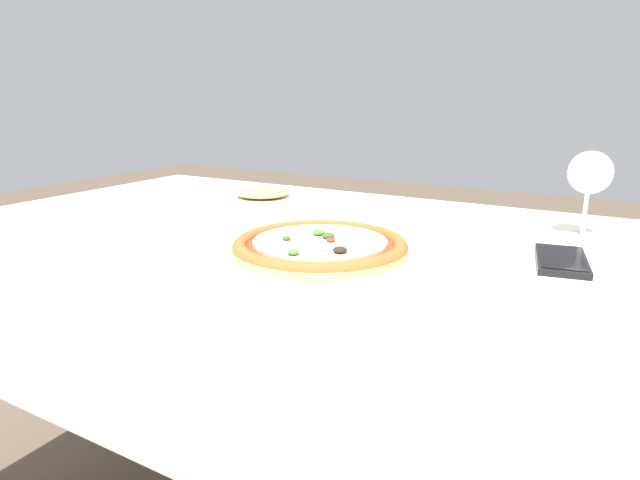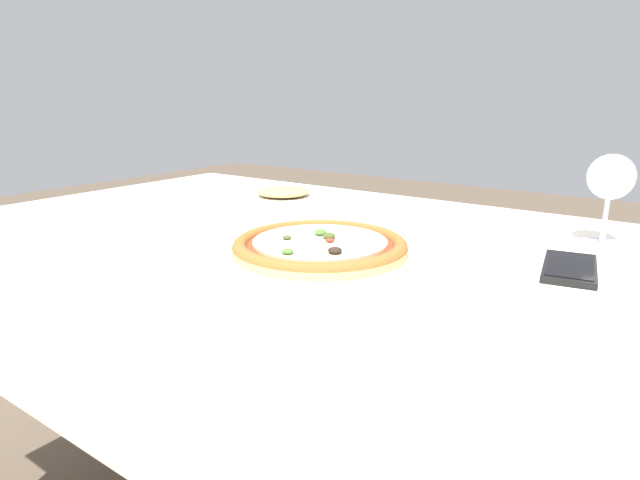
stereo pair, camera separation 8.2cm
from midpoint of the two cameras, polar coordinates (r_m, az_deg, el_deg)
The scene contains 6 objects.
dining_table at distance 0.94m, azimuth -1.50°, elevation -4.93°, with size 1.43×1.01×0.73m.
pizza_plate at distance 0.82m, azimuth 2.85°, elevation -0.92°, with size 0.29×0.29×0.04m.
fork at distance 1.15m, azimuth -14.19°, elevation 2.64°, with size 0.04×0.17×0.00m.
wine_glass_far_left at distance 1.01m, azimuth 30.68°, elevation 5.45°, with size 0.07×0.07×0.15m.
cell_phone at distance 0.86m, azimuth 27.59°, elevation -2.69°, with size 0.09×0.15×0.01m.
side_plate at distance 1.28m, azimuth -2.10°, elevation 4.76°, with size 0.22×0.22×0.03m.
Camera 2 is at (0.57, -0.68, 0.98)m, focal length 30.00 mm.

